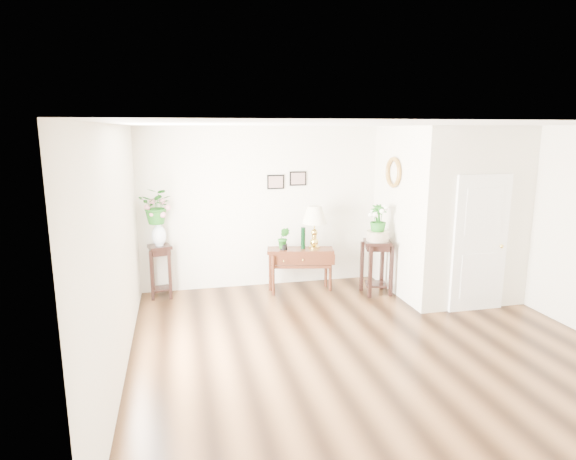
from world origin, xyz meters
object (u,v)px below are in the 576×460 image
object	(u,v)px
console_table	(300,270)
plant_stand_b	(376,267)
table_lamp	(314,228)
plant_stand_a	(161,271)

from	to	relation	value
console_table	plant_stand_b	size ratio (longest dim) A/B	1.22
table_lamp	plant_stand_a	xyz separation A→B (m)	(-2.57, 0.22, -0.66)
console_table	plant_stand_a	bearing A→B (deg)	-173.37
console_table	table_lamp	distance (m)	0.76
console_table	plant_stand_a	xyz separation A→B (m)	(-2.33, 0.22, 0.07)
plant_stand_a	plant_stand_b	distance (m)	3.61
plant_stand_a	plant_stand_b	world-z (taller)	plant_stand_b
table_lamp	console_table	bearing A→B (deg)	180.00
table_lamp	plant_stand_b	distance (m)	1.24
plant_stand_a	console_table	bearing A→B (deg)	-5.49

